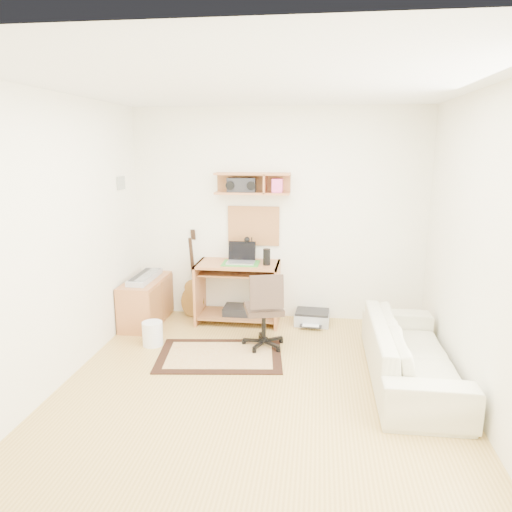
# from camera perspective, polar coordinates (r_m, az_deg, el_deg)

# --- Properties ---
(floor) EXTENTS (3.60, 4.00, 0.01)m
(floor) POSITION_cam_1_polar(r_m,az_deg,el_deg) (4.47, 0.19, -15.80)
(floor) COLOR tan
(floor) RESTS_ON ground
(ceiling) EXTENTS (3.60, 4.00, 0.01)m
(ceiling) POSITION_cam_1_polar(r_m,az_deg,el_deg) (3.95, 0.22, 19.67)
(ceiling) COLOR white
(ceiling) RESTS_ON ground
(back_wall) EXTENTS (3.60, 0.01, 2.60)m
(back_wall) POSITION_cam_1_polar(r_m,az_deg,el_deg) (5.97, 2.61, 4.79)
(back_wall) COLOR white
(back_wall) RESTS_ON ground
(left_wall) EXTENTS (0.01, 4.00, 2.60)m
(left_wall) POSITION_cam_1_polar(r_m,az_deg,el_deg) (4.59, -22.76, 1.35)
(left_wall) COLOR white
(left_wall) RESTS_ON ground
(right_wall) EXTENTS (0.01, 4.00, 2.60)m
(right_wall) POSITION_cam_1_polar(r_m,az_deg,el_deg) (4.19, 25.51, 0.07)
(right_wall) COLOR white
(right_wall) RESTS_ON ground
(wall_shelf) EXTENTS (0.90, 0.25, 0.26)m
(wall_shelf) POSITION_cam_1_polar(r_m,az_deg,el_deg) (5.83, -0.43, 8.56)
(wall_shelf) COLOR #BD7442
(wall_shelf) RESTS_ON back_wall
(cork_board) EXTENTS (0.64, 0.03, 0.49)m
(cork_board) POSITION_cam_1_polar(r_m,az_deg,el_deg) (6.00, -0.28, 3.59)
(cork_board) COLOR tan
(cork_board) RESTS_ON back_wall
(wall_photo) EXTENTS (0.02, 0.20, 0.15)m
(wall_photo) POSITION_cam_1_polar(r_m,az_deg,el_deg) (5.86, -15.66, 8.31)
(wall_photo) COLOR #4C8CBF
(wall_photo) RESTS_ON left_wall
(desk) EXTENTS (1.00, 0.55, 0.75)m
(desk) POSITION_cam_1_polar(r_m,az_deg,el_deg) (5.96, -2.13, -4.35)
(desk) COLOR #BD7442
(desk) RESTS_ON floor
(laptop) EXTENTS (0.34, 0.34, 0.26)m
(laptop) POSITION_cam_1_polar(r_m,az_deg,el_deg) (5.81, -1.82, 0.33)
(laptop) COLOR silver
(laptop) RESTS_ON desk
(speaker) EXTENTS (0.09, 0.09, 0.20)m
(speaker) POSITION_cam_1_polar(r_m,az_deg,el_deg) (5.74, 1.27, -0.12)
(speaker) COLOR black
(speaker) RESTS_ON desk
(desk_lamp) EXTENTS (0.10, 0.10, 0.31)m
(desk_lamp) POSITION_cam_1_polar(r_m,az_deg,el_deg) (5.94, -0.51, 0.87)
(desk_lamp) COLOR black
(desk_lamp) RESTS_ON desk
(pencil_cup) EXTENTS (0.08, 0.08, 0.11)m
(pencil_cup) POSITION_cam_1_polar(r_m,az_deg,el_deg) (5.90, 1.22, -0.19)
(pencil_cup) COLOR #3658A3
(pencil_cup) RESTS_ON desk
(boombox) EXTENTS (0.34, 0.16, 0.17)m
(boombox) POSITION_cam_1_polar(r_m,az_deg,el_deg) (5.85, -1.71, 8.37)
(boombox) COLOR black
(boombox) RESTS_ON wall_shelf
(rug) EXTENTS (1.37, 1.00, 0.02)m
(rug) POSITION_cam_1_polar(r_m,az_deg,el_deg) (5.14, -4.27, -11.63)
(rug) COLOR beige
(rug) RESTS_ON floor
(task_chair) EXTENTS (0.54, 0.54, 0.86)m
(task_chair) POSITION_cam_1_polar(r_m,az_deg,el_deg) (5.20, 0.93, -6.28)
(task_chair) COLOR #382B21
(task_chair) RESTS_ON floor
(cabinet) EXTENTS (0.40, 0.90, 0.55)m
(cabinet) POSITION_cam_1_polar(r_m,az_deg,el_deg) (6.11, -12.86, -5.22)
(cabinet) COLOR #BD7442
(cabinet) RESTS_ON floor
(music_keyboard) EXTENTS (0.22, 0.70, 0.06)m
(music_keyboard) POSITION_cam_1_polar(r_m,az_deg,el_deg) (6.02, -13.00, -2.45)
(music_keyboard) COLOR #B2B5BA
(music_keyboard) RESTS_ON cabinet
(guitar) EXTENTS (0.31, 0.21, 1.12)m
(guitar) POSITION_cam_1_polar(r_m,az_deg,el_deg) (6.16, -7.59, -2.10)
(guitar) COLOR olive
(guitar) RESTS_ON floor
(waste_basket) EXTENTS (0.25, 0.25, 0.27)m
(waste_basket) POSITION_cam_1_polar(r_m,az_deg,el_deg) (5.47, -12.12, -8.95)
(waste_basket) COLOR white
(waste_basket) RESTS_ON floor
(printer) EXTENTS (0.44, 0.35, 0.16)m
(printer) POSITION_cam_1_polar(r_m,az_deg,el_deg) (6.01, 6.66, -7.19)
(printer) COLOR #A5A8AA
(printer) RESTS_ON floor
(sofa) EXTENTS (0.54, 1.86, 0.73)m
(sofa) POSITION_cam_1_polar(r_m,az_deg,el_deg) (4.74, 17.91, -9.77)
(sofa) COLOR beige
(sofa) RESTS_ON floor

